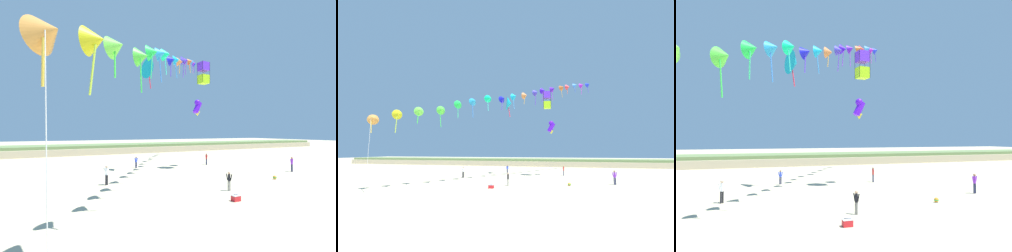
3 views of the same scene
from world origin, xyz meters
TOP-DOWN VIEW (x-y plane):
  - ground_plane at (0.00, 0.00)m, footprint 240.00×240.00m
  - dune_ridge at (0.00, 41.99)m, footprint 120.00×10.15m
  - person_near_left at (-9.14, 10.52)m, footprint 0.55×0.42m
  - person_near_right at (11.78, 8.04)m, footprint 0.61×0.24m
  - person_mid_center at (-0.62, 4.42)m, footprint 0.32×0.51m
  - person_far_left at (5.87, 16.93)m, footprint 0.22×0.57m
  - person_far_right at (-4.06, 18.41)m, footprint 0.53×0.20m
  - kite_banner_string at (-0.70, 13.12)m, footprint 26.14×34.00m
  - large_kite_low_lead at (4.04, 16.39)m, footprint 1.49×0.95m
  - large_kite_mid_trail at (3.57, 14.17)m, footprint 1.27×1.27m
  - large_kite_high_solo at (-3.13, 15.88)m, footprint 1.64×2.60m
  - beach_cooler at (-1.97, 2.12)m, footprint 0.58×0.41m
  - beach_ball at (6.41, 5.97)m, footprint 0.36×0.36m

SIDE VIEW (x-z plane):
  - ground_plane at x=0.00m, z-range 0.00..0.00m
  - beach_ball at x=6.41m, z-range 0.00..0.36m
  - beach_cooler at x=-1.97m, z-range -0.02..0.45m
  - person_far_right at x=-4.06m, z-range 0.12..1.62m
  - person_mid_center at x=-0.62m, z-range 0.12..1.65m
  - dune_ridge at x=0.00m, z-range -0.01..1.89m
  - person_far_left at x=5.87m, z-range 0.13..1.76m
  - person_near_right at x=11.78m, z-range 0.14..1.87m
  - person_near_left at x=-9.14m, z-range 0.14..1.89m
  - large_kite_low_lead at x=4.04m, z-range 6.96..9.23m
  - large_kite_mid_trail at x=3.57m, z-range 10.87..13.60m
  - large_kite_high_solo at x=-3.13m, z-range 10.57..14.19m
  - kite_banner_string at x=-0.70m, z-range 3.41..22.75m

